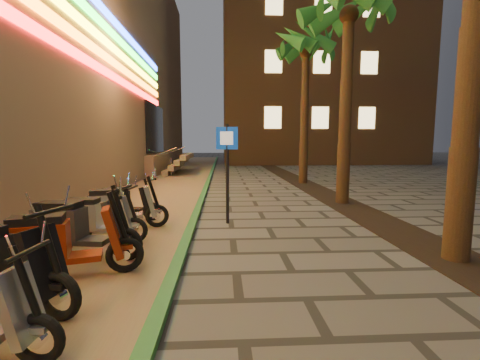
{
  "coord_description": "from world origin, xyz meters",
  "views": [
    {
      "loc": [
        -0.19,
        -2.86,
        1.9
      ],
      "look_at": [
        0.14,
        3.21,
        1.2
      ],
      "focal_mm": 24.0,
      "sensor_mm": 36.0,
      "label": 1
    }
  ],
  "objects": [
    {
      "name": "apartment_block",
      "position": [
        9.0,
        32.0,
        12.5
      ],
      "size": [
        18.0,
        16.06,
        25.0
      ],
      "color": "brown",
      "rests_on": "ground"
    },
    {
      "name": "green_curb",
      "position": [
        -0.9,
        10.0,
        0.05
      ],
      "size": [
        0.18,
        60.0,
        0.1
      ],
      "primitive_type": "cube",
      "color": "#2A7133",
      "rests_on": "ground"
    },
    {
      "name": "palm_c",
      "position": [
        3.6,
        7.0,
        5.73
      ],
      "size": [
        2.97,
        3.02,
        6.91
      ],
      "color": "#472D19",
      "rests_on": "ground"
    },
    {
      "name": "palm_d",
      "position": [
        3.6,
        12.0,
        5.94
      ],
      "size": [
        2.97,
        3.02,
        7.16
      ],
      "color": "#472D19",
      "rests_on": "ground"
    },
    {
      "name": "planting_strip",
      "position": [
        3.6,
        5.0,
        0.01
      ],
      "size": [
        1.2,
        40.0,
        0.02
      ],
      "primitive_type": "cube",
      "color": "black",
      "rests_on": "ground"
    },
    {
      "name": "ground",
      "position": [
        0.0,
        0.0,
        0.0
      ],
      "size": [
        120.0,
        120.0,
        0.0
      ],
      "primitive_type": "plane",
      "color": "#474442",
      "rests_on": "ground"
    },
    {
      "name": "parking_strip",
      "position": [
        -2.6,
        10.0,
        0.01
      ],
      "size": [
        3.4,
        60.0,
        0.01
      ],
      "primitive_type": "cube",
      "color": "#8C7251",
      "rests_on": "ground"
    },
    {
      "name": "scooter_9",
      "position": [
        -2.63,
        3.27,
        0.48
      ],
      "size": [
        1.58,
        0.55,
        1.11
      ],
      "rotation": [
        0.0,
        0.0,
        -0.06
      ],
      "color": "black",
      "rests_on": "ground"
    },
    {
      "name": "scooter_10",
      "position": [
        -2.46,
        4.16,
        0.51
      ],
      "size": [
        1.68,
        0.81,
        1.18
      ],
      "rotation": [
        0.0,
        0.0,
        0.24
      ],
      "color": "black",
      "rests_on": "ground"
    },
    {
      "name": "scooter_11",
      "position": [
        -2.64,
        5.11,
        0.45
      ],
      "size": [
        1.48,
        0.63,
        1.04
      ],
      "rotation": [
        0.0,
        0.0,
        -0.17
      ],
      "color": "black",
      "rests_on": "ground"
    },
    {
      "name": "scooter_8",
      "position": [
        -2.59,
        2.38,
        0.54
      ],
      "size": [
        1.77,
        0.71,
        1.24
      ],
      "rotation": [
        0.0,
        0.0,
        -0.14
      ],
      "color": "black",
      "rests_on": "ground"
    },
    {
      "name": "pedestrian_sign",
      "position": [
        -0.09,
        4.61,
        1.52
      ],
      "size": [
        0.5,
        0.17,
        2.34
      ],
      "rotation": [
        0.0,
        0.0,
        -0.28
      ],
      "color": "black",
      "rests_on": "ground"
    },
    {
      "name": "scooter_7",
      "position": [
        -2.42,
        1.54,
        0.53
      ],
      "size": [
        1.72,
        0.89,
        1.22
      ],
      "rotation": [
        0.0,
        0.0,
        0.29
      ],
      "color": "black",
      "rests_on": "ground"
    }
  ]
}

